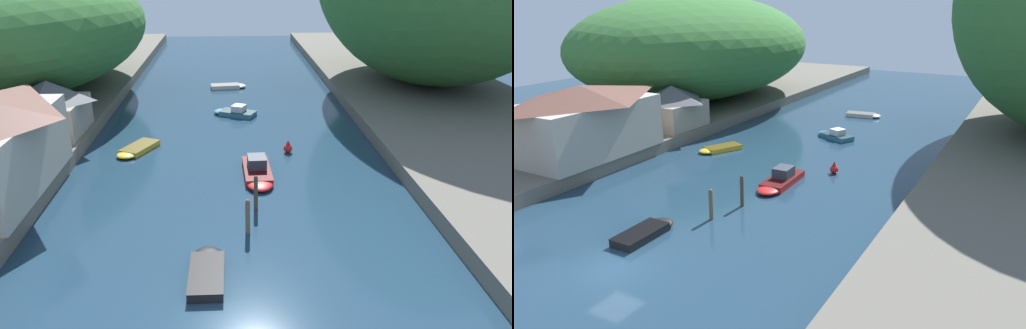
{
  "view_description": "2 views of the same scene",
  "coord_description": "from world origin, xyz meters",
  "views": [
    {
      "loc": [
        -0.08,
        -18.6,
        16.25
      ],
      "look_at": [
        1.78,
        15.57,
        2.0
      ],
      "focal_mm": 35.0,
      "sensor_mm": 36.0,
      "label": 1
    },
    {
      "loc": [
        20.98,
        -18.63,
        15.54
      ],
      "look_at": [
        2.65,
        14.87,
        2.86
      ],
      "focal_mm": 35.0,
      "sensor_mm": 36.0,
      "label": 2
    }
  ],
  "objects": [
    {
      "name": "boat_yellow_tender",
      "position": [
        -8.59,
        23.87,
        0.23
      ],
      "size": [
        3.76,
        5.12,
        0.47
      ],
      "rotation": [
        0.0,
        0.0,
        2.69
      ],
      "color": "gold",
      "rests_on": "water_surface"
    },
    {
      "name": "person_on_quay",
      "position": [
        -14.05,
        14.22,
        2.27
      ],
      "size": [
        0.25,
        0.4,
        1.69
      ],
      "rotation": [
        0.0,
        0.0,
        1.48
      ],
      "color": "#282D3D",
      "rests_on": "left_bank"
    },
    {
      "name": "mooring_post_second",
      "position": [
        0.9,
        9.0,
        1.21
      ],
      "size": [
        0.3,
        0.3,
        2.4
      ],
      "color": "brown",
      "rests_on": "water_surface"
    },
    {
      "name": "hillside_left",
      "position": [
        -25.29,
        43.02,
        8.84
      ],
      "size": [
        30.26,
        42.37,
        15.1
      ],
      "color": "#387033",
      "rests_on": "left_bank"
    },
    {
      "name": "right_bank",
      "position": [
        24.19,
        30.0,
        0.65
      ],
      "size": [
        22.0,
        120.0,
        1.29
      ],
      "color": "#666056",
      "rests_on": "ground"
    },
    {
      "name": "boat_red_skiff",
      "position": [
        -1.53,
        4.72,
        0.28
      ],
      "size": [
        1.92,
        4.99,
        0.57
      ],
      "rotation": [
        0.0,
        0.0,
        6.28
      ],
      "color": "black",
      "rests_on": "water_surface"
    },
    {
      "name": "boathouse_shed",
      "position": [
        -16.37,
        25.94,
        3.8
      ],
      "size": [
        6.19,
        7.24,
        4.84
      ],
      "color": "gray",
      "rests_on": "left_bank"
    },
    {
      "name": "water_surface",
      "position": [
        0.0,
        30.0,
        0.0
      ],
      "size": [
        130.0,
        130.0,
        0.0
      ],
      "primitive_type": "plane",
      "color": "#1E384C",
      "rests_on": "ground"
    },
    {
      "name": "boat_near_quay",
      "position": [
        2.03,
        17.78,
        0.43
      ],
      "size": [
        2.29,
        6.52,
        1.45
      ],
      "rotation": [
        0.0,
        0.0,
        3.17
      ],
      "color": "red",
      "rests_on": "water_surface"
    },
    {
      "name": "boat_far_right_bank",
      "position": [
        -0.08,
        47.24,
        0.25
      ],
      "size": [
        4.89,
        2.41,
        0.51
      ],
      "rotation": [
        0.0,
        0.0,
        4.83
      ],
      "color": "silver",
      "rests_on": "water_surface"
    },
    {
      "name": "channel_buoy_near",
      "position": [
        5.05,
        23.0,
        0.46
      ],
      "size": [
        0.79,
        0.79,
        1.19
      ],
      "color": "red",
      "rests_on": "water_surface"
    },
    {
      "name": "boat_cabin_cruiser",
      "position": [
        0.37,
        34.78,
        0.37
      ],
      "size": [
        5.15,
        3.75,
        1.21
      ],
      "rotation": [
        0.0,
        0.0,
        1.14
      ],
      "color": "teal",
      "rests_on": "water_surface"
    },
    {
      "name": "mooring_post_middle",
      "position": [
        1.58,
        12.22,
        1.29
      ],
      "size": [
        0.29,
        0.29,
        2.57
      ],
      "color": "#4C3D2D",
      "rests_on": "water_surface"
    }
  ]
}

